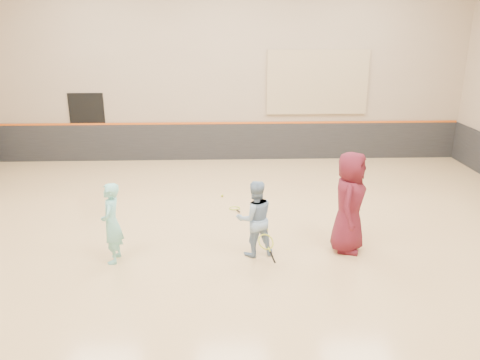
{
  "coord_description": "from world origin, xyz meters",
  "views": [
    {
      "loc": [
        -0.19,
        -8.88,
        4.27
      ],
      "look_at": [
        0.15,
        0.4,
        1.15
      ],
      "focal_mm": 35.0,
      "sensor_mm": 36.0,
      "label": 1
    }
  ],
  "objects_px": {
    "instructor": "(255,218)",
    "spare_racket": "(235,207)",
    "young_man": "(349,202)",
    "girl": "(112,223)"
  },
  "relations": [
    {
      "from": "instructor",
      "to": "spare_racket",
      "type": "relative_size",
      "value": 2.52
    },
    {
      "from": "instructor",
      "to": "young_man",
      "type": "xyz_separation_m",
      "value": [
        1.83,
        0.14,
        0.25
      ]
    },
    {
      "from": "girl",
      "to": "instructor",
      "type": "distance_m",
      "value": 2.67
    },
    {
      "from": "instructor",
      "to": "spare_racket",
      "type": "xyz_separation_m",
      "value": [
        -0.33,
        2.35,
        -0.71
      ]
    },
    {
      "from": "girl",
      "to": "young_man",
      "type": "height_order",
      "value": "young_man"
    },
    {
      "from": "girl",
      "to": "spare_racket",
      "type": "distance_m",
      "value": 3.51
    },
    {
      "from": "girl",
      "to": "instructor",
      "type": "xyz_separation_m",
      "value": [
        2.66,
        0.17,
        -0.02
      ]
    },
    {
      "from": "girl",
      "to": "instructor",
      "type": "relative_size",
      "value": 1.03
    },
    {
      "from": "girl",
      "to": "instructor",
      "type": "bearing_deg",
      "value": 94.22
    },
    {
      "from": "girl",
      "to": "spare_racket",
      "type": "height_order",
      "value": "girl"
    }
  ]
}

